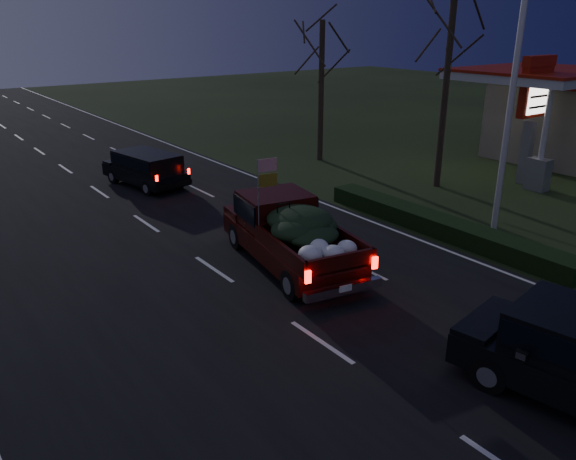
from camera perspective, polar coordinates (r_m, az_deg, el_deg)
ground at (r=13.19m, az=3.39°, el=-11.33°), size 120.00×120.00×0.00m
road_asphalt at (r=13.18m, az=3.39°, el=-11.29°), size 14.00×120.00×0.02m
hedge_row at (r=20.10m, az=15.15°, el=0.45°), size 1.00×10.00×0.60m
light_pole at (r=19.85m, az=22.09°, el=14.84°), size 0.50×0.90×9.16m
gas_price_pylon at (r=27.10m, az=23.73°, el=12.09°), size 2.00×0.41×5.57m
gas_canopy at (r=29.26m, az=24.24°, el=13.68°), size 7.10×6.10×4.88m
bare_tree_mid at (r=25.15m, az=16.20°, el=18.38°), size 3.60×3.60×8.50m
bare_tree_far at (r=29.38m, az=3.46°, el=17.11°), size 3.60×3.60×7.00m
pickup_truck at (r=16.66m, az=0.20°, el=0.02°), size 3.14×5.99×2.99m
lead_suv at (r=25.70m, az=-14.21°, el=6.34°), size 2.49×4.55×1.24m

